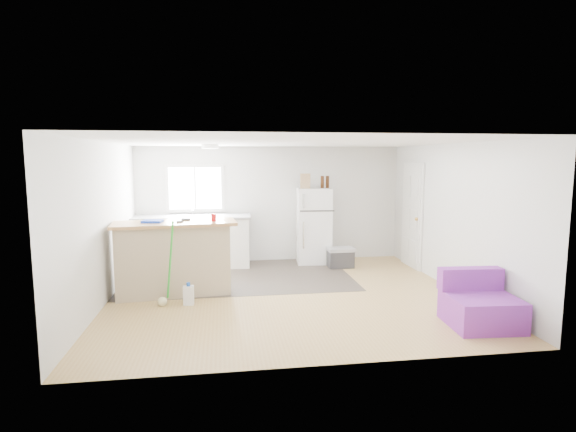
{
  "coord_description": "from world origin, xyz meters",
  "views": [
    {
      "loc": [
        -1.0,
        -6.85,
        2.14
      ],
      "look_at": [
        0.11,
        0.7,
        1.17
      ],
      "focal_mm": 28.0,
      "sensor_mm": 36.0,
      "label": 1
    }
  ],
  "objects_px": {
    "red_cup": "(214,217)",
    "bottle_left": "(322,182)",
    "bottle_right": "(327,182)",
    "blue_tray": "(153,221)",
    "peninsula": "(174,258)",
    "kitchen_cabinets": "(193,241)",
    "cleaner_jug": "(189,295)",
    "refrigerator": "(314,226)",
    "purple_seat": "(480,306)",
    "mop": "(165,290)",
    "cardboard_box": "(305,181)",
    "cooler": "(340,257)"
  },
  "relations": [
    {
      "from": "kitchen_cabinets",
      "to": "bottle_left",
      "type": "distance_m",
      "value": 2.87
    },
    {
      "from": "mop",
      "to": "cardboard_box",
      "type": "height_order",
      "value": "cardboard_box"
    },
    {
      "from": "mop",
      "to": "bottle_left",
      "type": "bearing_deg",
      "value": 10.51
    },
    {
      "from": "purple_seat",
      "to": "mop",
      "type": "distance_m",
      "value": 4.38
    },
    {
      "from": "cardboard_box",
      "to": "kitchen_cabinets",
      "type": "bearing_deg",
      "value": 178.38
    },
    {
      "from": "peninsula",
      "to": "cardboard_box",
      "type": "height_order",
      "value": "cardboard_box"
    },
    {
      "from": "peninsula",
      "to": "kitchen_cabinets",
      "type": "bearing_deg",
      "value": 78.49
    },
    {
      "from": "cleaner_jug",
      "to": "bottle_left",
      "type": "height_order",
      "value": "bottle_left"
    },
    {
      "from": "kitchen_cabinets",
      "to": "cooler",
      "type": "height_order",
      "value": "kitchen_cabinets"
    },
    {
      "from": "refrigerator",
      "to": "bottle_left",
      "type": "relative_size",
      "value": 6.21
    },
    {
      "from": "peninsula",
      "to": "mop",
      "type": "distance_m",
      "value": 0.66
    },
    {
      "from": "purple_seat",
      "to": "peninsula",
      "type": "bearing_deg",
      "value": 158.27
    },
    {
      "from": "cleaner_jug",
      "to": "blue_tray",
      "type": "xyz_separation_m",
      "value": [
        -0.56,
        0.57,
        1.03
      ]
    },
    {
      "from": "kitchen_cabinets",
      "to": "bottle_left",
      "type": "bearing_deg",
      "value": 1.67
    },
    {
      "from": "red_cup",
      "to": "bottle_right",
      "type": "distance_m",
      "value": 2.99
    },
    {
      "from": "peninsula",
      "to": "purple_seat",
      "type": "distance_m",
      "value": 4.52
    },
    {
      "from": "blue_tray",
      "to": "kitchen_cabinets",
      "type": "bearing_deg",
      "value": 75.38
    },
    {
      "from": "purple_seat",
      "to": "bottle_right",
      "type": "relative_size",
      "value": 3.59
    },
    {
      "from": "purple_seat",
      "to": "bottle_right",
      "type": "height_order",
      "value": "bottle_right"
    },
    {
      "from": "red_cup",
      "to": "bottle_right",
      "type": "xyz_separation_m",
      "value": [
        2.29,
        1.87,
        0.45
      ]
    },
    {
      "from": "refrigerator",
      "to": "mop",
      "type": "xyz_separation_m",
      "value": [
        -2.73,
        -2.4,
        -0.54
      ]
    },
    {
      "from": "peninsula",
      "to": "red_cup",
      "type": "relative_size",
      "value": 16.3
    },
    {
      "from": "cleaner_jug",
      "to": "cardboard_box",
      "type": "relative_size",
      "value": 1.13
    },
    {
      "from": "cooler",
      "to": "cardboard_box",
      "type": "height_order",
      "value": "cardboard_box"
    },
    {
      "from": "kitchen_cabinets",
      "to": "blue_tray",
      "type": "distance_m",
      "value": 2.02
    },
    {
      "from": "refrigerator",
      "to": "mop",
      "type": "relative_size",
      "value": 1.23
    },
    {
      "from": "cooler",
      "to": "mop",
      "type": "height_order",
      "value": "mop"
    },
    {
      "from": "purple_seat",
      "to": "bottle_left",
      "type": "distance_m",
      "value": 4.22
    },
    {
      "from": "refrigerator",
      "to": "bottle_right",
      "type": "relative_size",
      "value": 6.21
    },
    {
      "from": "kitchen_cabinets",
      "to": "bottle_left",
      "type": "height_order",
      "value": "bottle_left"
    },
    {
      "from": "mop",
      "to": "cardboard_box",
      "type": "relative_size",
      "value": 4.21
    },
    {
      "from": "bottle_left",
      "to": "bottle_right",
      "type": "bearing_deg",
      "value": 24.83
    },
    {
      "from": "refrigerator",
      "to": "blue_tray",
      "type": "relative_size",
      "value": 5.17
    },
    {
      "from": "peninsula",
      "to": "blue_tray",
      "type": "xyz_separation_m",
      "value": [
        -0.3,
        -0.02,
        0.59
      ]
    },
    {
      "from": "cleaner_jug",
      "to": "bottle_left",
      "type": "bearing_deg",
      "value": 44.5
    },
    {
      "from": "bottle_right",
      "to": "purple_seat",
      "type": "bearing_deg",
      "value": -73.44
    },
    {
      "from": "peninsula",
      "to": "red_cup",
      "type": "xyz_separation_m",
      "value": [
        0.64,
        -0.01,
        0.63
      ]
    },
    {
      "from": "blue_tray",
      "to": "peninsula",
      "type": "bearing_deg",
      "value": 3.83
    },
    {
      "from": "blue_tray",
      "to": "red_cup",
      "type": "bearing_deg",
      "value": 0.51
    },
    {
      "from": "blue_tray",
      "to": "cardboard_box",
      "type": "bearing_deg",
      "value": 33.02
    },
    {
      "from": "refrigerator",
      "to": "purple_seat",
      "type": "relative_size",
      "value": 1.73
    },
    {
      "from": "purple_seat",
      "to": "bottle_left",
      "type": "xyz_separation_m",
      "value": [
        -1.26,
        3.76,
        1.42
      ]
    },
    {
      "from": "red_cup",
      "to": "bottle_left",
      "type": "xyz_separation_m",
      "value": [
        2.17,
        1.82,
        0.45
      ]
    },
    {
      "from": "mop",
      "to": "bottle_left",
      "type": "distance_m",
      "value": 4.0
    },
    {
      "from": "cooler",
      "to": "red_cup",
      "type": "height_order",
      "value": "red_cup"
    },
    {
      "from": "kitchen_cabinets",
      "to": "cleaner_jug",
      "type": "xyz_separation_m",
      "value": [
        0.08,
        -2.42,
        -0.38
      ]
    },
    {
      "from": "blue_tray",
      "to": "bottle_left",
      "type": "bearing_deg",
      "value": 30.41
    },
    {
      "from": "purple_seat",
      "to": "blue_tray",
      "type": "height_order",
      "value": "blue_tray"
    },
    {
      "from": "purple_seat",
      "to": "blue_tray",
      "type": "relative_size",
      "value": 3.0
    },
    {
      "from": "mop",
      "to": "bottle_right",
      "type": "height_order",
      "value": "bottle_right"
    }
  ]
}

